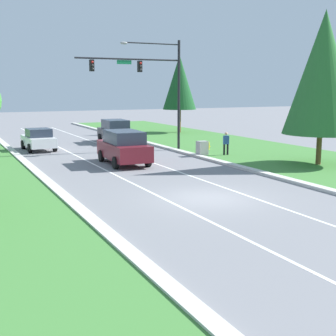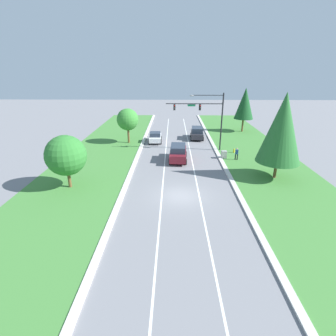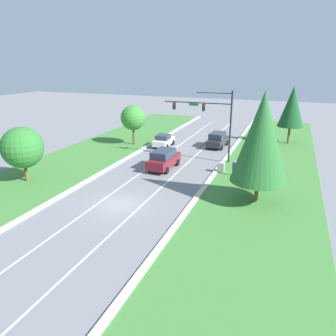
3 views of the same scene
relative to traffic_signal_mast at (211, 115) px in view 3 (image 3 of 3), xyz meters
The scene contains 18 objects.
ground_plane 16.46m from the traffic_signal_mast, 104.78° to the right, with size 160.00×160.00×0.00m, color slate.
curb_strip_right 16.04m from the traffic_signal_mast, 83.57° to the right, with size 0.50×90.00×0.15m.
curb_strip_left 18.62m from the traffic_signal_mast, 122.64° to the right, with size 0.50×90.00×0.15m.
grass_verge_right 17.41m from the traffic_signal_mast, 65.18° to the right, with size 10.00×90.00×0.08m.
grass_verge_left 21.81m from the traffic_signal_mast, 134.72° to the right, with size 10.00×90.00×0.08m.
lane_stripe_inner_left 16.98m from the traffic_signal_mast, 111.00° to the right, with size 0.14×81.00×0.01m.
lane_stripe_inner_right 16.12m from the traffic_signal_mast, 98.19° to the right, with size 0.14×81.00×0.01m.
traffic_signal_mast is the anchor object (origin of this frame).
white_sedan 9.90m from the traffic_signal_mast, 150.34° to the left, with size 2.17×4.33×1.69m.
charcoal_suv 8.08m from the traffic_signal_mast, 94.74° to the left, with size 2.40×4.83×2.01m.
burgundy_suv 7.61m from the traffic_signal_mast, 130.40° to the right, with size 2.45×5.15×2.11m.
utility_cabinet 6.61m from the traffic_signal_mast, 59.95° to the right, with size 0.70×0.60×1.06m.
pedestrian 7.39m from the traffic_signal_mast, 50.44° to the right, with size 0.42×0.29×1.69m.
fire_hydrant 6.72m from the traffic_signal_mast, 19.72° to the right, with size 0.34×0.20×0.70m.
conifer_near_right_tree 12.38m from the traffic_signal_mast, 57.83° to the right, with size 4.59×4.59×9.30m.
oak_near_left_tree 20.32m from the traffic_signal_mast, 138.85° to the right, with size 4.01×4.01×5.46m.
conifer_far_right_tree 14.77m from the traffic_signal_mast, 54.75° to the left, with size 3.51×3.51×8.13m.
oak_far_left_tree 12.55m from the traffic_signal_mast, 162.75° to the left, with size 3.42×3.42×5.55m.
Camera 3 is at (12.61, -21.75, 11.46)m, focal length 35.00 mm.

